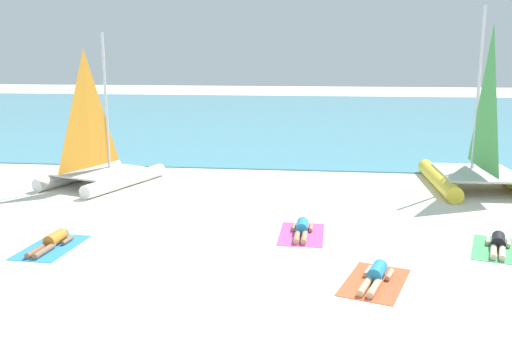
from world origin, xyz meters
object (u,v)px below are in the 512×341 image
sunbather_rightmost (498,243)px  towel_center_left (302,234)px  towel_center_right (375,282)px  sunbather_center_right (376,275)px  sailboat_yellow (478,163)px  sunbather_leftmost (52,241)px  towel_rightmost (498,249)px  towel_leftmost (51,247)px  sunbather_center_left (302,229)px  sailboat_white (99,163)px

sunbather_rightmost → towel_center_left: bearing=-169.5°
towel_center_right → sunbather_center_right: bearing=72.5°
sailboat_yellow → sunbather_leftmost: (-11.43, -7.23, -0.77)m
sailboat_yellow → towel_center_right: bearing=-117.0°
sailboat_yellow → towel_rightmost: sailboat_yellow is taller
sunbather_center_right → sunbather_rightmost: size_ratio=1.00×
towel_leftmost → towel_center_right: same height
towel_center_right → sunbather_rightmost: (3.03, 2.35, 0.13)m
sunbather_center_left → sailboat_white: bearing=148.3°
sailboat_yellow → sunbather_rightmost: size_ratio=3.90×
sailboat_yellow → towel_center_right: sailboat_yellow is taller
sailboat_white → sunbather_center_right: (8.81, -7.47, -0.64)m
sunbather_leftmost → sunbather_rightmost: bearing=9.6°
sunbather_leftmost → towel_rightmost: size_ratio=0.82×
sailboat_white → towel_center_right: 11.60m
sunbather_rightmost → towel_leftmost: bearing=-156.9°
sailboat_white → towel_rightmost: (11.79, -5.24, -0.77)m
towel_center_left → towel_rightmost: same height
towel_leftmost → towel_center_left: (5.80, 1.68, 0.00)m
sunbather_rightmost → towel_rightmost: bearing=-90.0°
sunbather_center_right → towel_center_right: bearing=-90.0°
sunbather_leftmost → towel_center_left: bearing=18.9°
sailboat_yellow → sunbather_rightmost: (-1.04, -6.10, -0.77)m
sunbather_center_right → towel_leftmost: bearing=-170.9°
sunbather_center_left → sunbather_rightmost: same height
towel_leftmost → sailboat_yellow: bearing=32.5°
sailboat_white → sunbather_rightmost: sailboat_white is taller
sailboat_white → towel_leftmost: bearing=-57.9°
sailboat_yellow → sunbather_center_right: sailboat_yellow is taller
towel_center_left → sunbather_center_left: 0.14m
towel_center_right → towel_center_left: bearing=118.9°
sunbather_center_right → towel_center_left: bearing=137.3°
sailboat_white → sunbather_center_left: sailboat_white is taller
sailboat_white → sailboat_yellow: bearing=23.6°
sunbather_center_right → towel_rightmost: sunbather_center_right is taller
towel_center_left → sunbather_rightmost: (4.59, -0.48, 0.13)m
towel_rightmost → towel_center_left: bearing=173.2°
sunbather_leftmost → sailboat_yellow: bearing=35.6°
towel_leftmost → towel_center_left: bearing=16.2°
towel_center_left → sailboat_yellow: bearing=44.9°
sailboat_yellow → towel_leftmost: bearing=-148.8°
towel_center_right → towel_rightmost: (3.01, 2.29, 0.00)m
sunbather_rightmost → sailboat_white: bearing=172.9°
towel_rightmost → sailboat_yellow: bearing=80.2°
towel_leftmost → sunbather_center_right: 7.47m
sailboat_yellow → sailboat_white: sailboat_yellow is taller
sunbather_leftmost → sunbather_center_right: bearing=-5.6°
sailboat_white → towel_rightmost: bearing=-4.4°
sunbather_center_left → sunbather_rightmost: size_ratio=1.01×
towel_center_right → sailboat_yellow: bearing=64.3°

